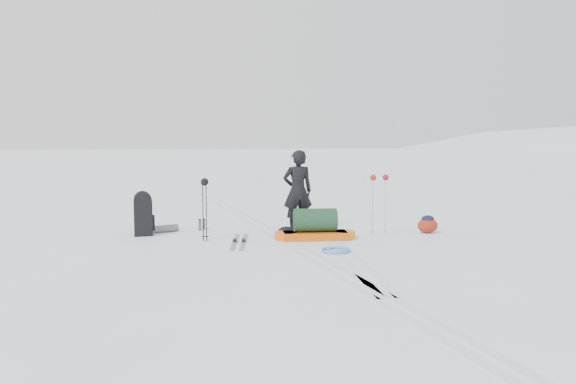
# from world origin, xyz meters

# --- Properties ---
(ground) EXTENTS (200.00, 200.00, 0.00)m
(ground) POSITION_xyz_m (0.00, 0.00, 0.00)
(ground) COLOR white
(ground) RESTS_ON ground
(ski_tracks) EXTENTS (3.38, 17.97, 0.01)m
(ski_tracks) POSITION_xyz_m (0.61, 0.88, 0.00)
(ski_tracks) COLOR silver
(ski_tracks) RESTS_ON ground
(skier) EXTENTS (0.67, 0.44, 1.81)m
(skier) POSITION_xyz_m (0.59, 0.44, 0.90)
(skier) COLOR black
(skier) RESTS_ON ground
(pulk_sled) EXTENTS (1.72, 0.72, 0.64)m
(pulk_sled) POSITION_xyz_m (0.69, -0.57, 0.24)
(pulk_sled) COLOR #CD530C
(pulk_sled) RESTS_ON ground
(expedition_rucksack) EXTENTS (0.96, 0.67, 0.95)m
(expedition_rucksack) POSITION_xyz_m (-2.67, 0.76, 0.44)
(expedition_rucksack) COLOR black
(expedition_rucksack) RESTS_ON ground
(ski_poles_black) EXTENTS (0.17, 0.16, 1.27)m
(ski_poles_black) POSITION_xyz_m (-1.51, -0.22, 1.04)
(ski_poles_black) COLOR black
(ski_poles_black) RESTS_ON ground
(ski_poles_silver) EXTENTS (0.42, 0.14, 1.30)m
(ski_poles_silver) POSITION_xyz_m (2.14, -0.44, 1.09)
(ski_poles_silver) COLOR silver
(ski_poles_silver) RESTS_ON ground
(touring_skis_grey) EXTENTS (0.62, 1.76, 0.06)m
(touring_skis_grey) POSITION_xyz_m (-0.87, -0.53, 0.01)
(touring_skis_grey) COLOR #94989C
(touring_skis_grey) RESTS_ON ground
(touring_skis_white) EXTENTS (1.49, 1.24, 0.06)m
(touring_skis_white) POSITION_xyz_m (1.33, -0.11, 0.01)
(touring_skis_white) COLOR silver
(touring_skis_white) RESTS_ON ground
(rope_coil) EXTENTS (0.72, 0.72, 0.07)m
(rope_coil) POSITION_xyz_m (0.71, -1.87, 0.03)
(rope_coil) COLOR #5089C3
(rope_coil) RESTS_ON ground
(small_daypack) EXTENTS (0.47, 0.35, 0.39)m
(small_daypack) POSITION_xyz_m (3.30, -0.40, 0.19)
(small_daypack) COLOR maroon
(small_daypack) RESTS_ON ground
(thermos_pair) EXTENTS (0.19, 0.26, 0.27)m
(thermos_pair) POSITION_xyz_m (-1.46, 1.16, 0.13)
(thermos_pair) COLOR #585B5F
(thermos_pair) RESTS_ON ground
(stuff_sack) EXTENTS (0.45, 0.41, 0.23)m
(stuff_sack) POSITION_xyz_m (0.17, -0.20, 0.11)
(stuff_sack) COLOR black
(stuff_sack) RESTS_ON ground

